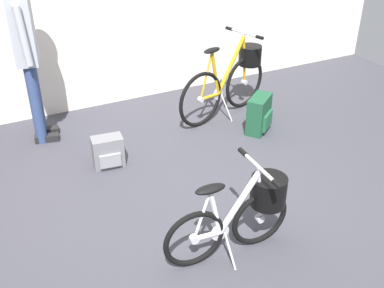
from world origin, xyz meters
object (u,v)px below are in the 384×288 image
(display_bike_left, at_px, (231,78))
(visitor_near_wall, at_px, (26,47))
(folding_bike_foreground, at_px, (244,210))
(backpack_on_floor, at_px, (108,152))
(handbag_on_floor, at_px, (259,114))

(display_bike_left, distance_m, visitor_near_wall, 2.18)
(display_bike_left, bearing_deg, visitor_near_wall, 170.39)
(folding_bike_foreground, distance_m, backpack_on_floor, 1.64)
(display_bike_left, bearing_deg, folding_bike_foreground, -118.39)
(folding_bike_foreground, relative_size, visitor_near_wall, 0.58)
(visitor_near_wall, relative_size, backpack_on_floor, 5.65)
(visitor_near_wall, height_order, backpack_on_floor, visitor_near_wall)
(folding_bike_foreground, distance_m, handbag_on_floor, 1.86)
(folding_bike_foreground, bearing_deg, handbag_on_floor, 52.68)
(visitor_near_wall, height_order, handbag_on_floor, visitor_near_wall)
(display_bike_left, height_order, visitor_near_wall, visitor_near_wall)
(visitor_near_wall, distance_m, backpack_on_floor, 1.27)
(folding_bike_foreground, distance_m, visitor_near_wall, 2.63)
(folding_bike_foreground, height_order, handbag_on_floor, folding_bike_foreground)
(backpack_on_floor, xyz_separation_m, handbag_on_floor, (1.65, -0.06, 0.05))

